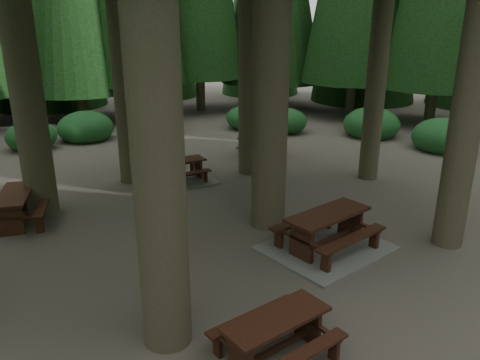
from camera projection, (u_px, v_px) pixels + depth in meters
name	position (u px, v px, depth m)	size (l,w,h in m)	color
ground	(243.00, 233.00, 11.24)	(80.00, 80.00, 0.00)	#524B42
picnic_table_a	(327.00, 236.00, 10.37)	(3.03, 2.70, 0.88)	gray
picnic_table_b	(16.00, 203.00, 11.64)	(1.84, 2.11, 0.80)	#381B10
picnic_table_c	(179.00, 174.00, 14.75)	(2.17, 1.83, 0.71)	gray
picnic_table_d	(260.00, 143.00, 17.54)	(2.10, 2.00, 0.71)	#381B10
picnic_table_e	(276.00, 331.00, 6.96)	(1.91, 1.66, 0.73)	#381B10
shrub_ring	(254.00, 203.00, 12.04)	(23.86, 24.64, 1.49)	#206030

